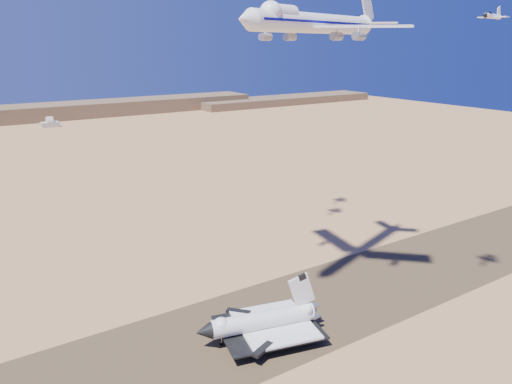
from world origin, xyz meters
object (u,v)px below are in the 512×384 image
crew_a (295,338)px  crew_b (299,339)px  carrier_747 (312,23)px  chase_jet_d (298,25)px  chase_jet_c (287,19)px  crew_c (302,338)px  chase_jet_a (492,16)px  shuttle (262,322)px

crew_a → crew_b: bearing=-173.5°
carrier_747 → chase_jet_d: 74.45m
crew_b → chase_jet_d: 144.28m
carrier_747 → chase_jet_d: carrier_747 is taller
chase_jet_c → chase_jet_d: bearing=15.3°
carrier_747 → crew_c: 101.20m
crew_a → chase_jet_a: size_ratio=0.12×
carrier_747 → crew_b: bearing=-149.9°
crew_a → chase_jet_d: bearing=-61.5°
crew_b → carrier_747: bearing=-61.6°
crew_a → chase_jet_c: size_ratio=0.12×
shuttle → chase_jet_a: size_ratio=2.70×
crew_a → chase_jet_d: chase_jet_d is taller
chase_jet_a → chase_jet_c: 86.73m
crew_c → chase_jet_d: chase_jet_d is taller
chase_jet_a → chase_jet_d: bearing=72.7°
chase_jet_c → chase_jet_d: chase_jet_c is taller
crew_b → crew_c: (1.08, -0.36, -0.11)m
crew_a → chase_jet_c: bearing=-58.1°
crew_a → chase_jet_c: chase_jet_c is taller
carrier_747 → chase_jet_a: size_ratio=5.14×
crew_b → shuttle: bearing=26.4°
crew_b → chase_jet_c: 130.89m
carrier_747 → crew_c: (-19.95, -23.71, -96.34)m
crew_c → chase_jet_a: size_ratio=0.11×
shuttle → crew_c: (9.57, -8.56, -4.62)m
crew_a → chase_jet_c: 130.54m
chase_jet_a → chase_jet_d: (4.84, 99.65, 0.48)m
crew_c → shuttle: bearing=-8.5°
chase_jet_c → crew_a: bearing=-148.0°
chase_jet_d → shuttle: bearing=-156.7°
chase_jet_c → shuttle: bearing=-155.3°
crew_a → crew_c: crew_a is taller
crew_c → carrier_747: bearing=-96.8°
crew_a → chase_jet_d: 143.93m
shuttle → carrier_747: bearing=40.7°
chase_jet_c → chase_jet_d: (16.94, 13.79, -1.61)m
crew_a → crew_b: 1.28m
carrier_747 → chase_jet_a: carrier_747 is taller
shuttle → chase_jet_d: 140.65m
carrier_747 → chase_jet_d: bearing=37.4°
carrier_747 → chase_jet_a: bearing=-63.6°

